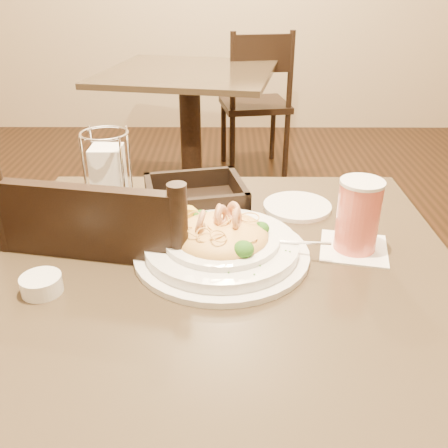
{
  "coord_description": "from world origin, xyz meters",
  "views": [
    {
      "loc": [
        0.0,
        -0.8,
        1.27
      ],
      "look_at": [
        0.0,
        0.02,
        0.84
      ],
      "focal_mm": 40.0,
      "sensor_mm": 36.0,
      "label": 1
    }
  ],
  "objects_px": {
    "butter_ramekin": "(41,284)",
    "side_plate": "(297,206)",
    "background_table": "(190,114)",
    "dining_chair_near": "(128,323)",
    "dining_chair_far": "(256,99)",
    "main_table": "(224,363)",
    "napkin_caddy": "(108,173)",
    "drink_glass": "(358,216)",
    "bread_basket": "(195,199)",
    "pasta_bowl": "(221,243)"
  },
  "relations": [
    {
      "from": "butter_ramekin",
      "to": "side_plate",
      "type": "bearing_deg",
      "value": 34.9
    },
    {
      "from": "background_table",
      "to": "side_plate",
      "type": "distance_m",
      "value": 1.8
    },
    {
      "from": "background_table",
      "to": "dining_chair_near",
      "type": "relative_size",
      "value": 1.13
    },
    {
      "from": "dining_chair_far",
      "to": "background_table",
      "type": "bearing_deg",
      "value": 38.5
    },
    {
      "from": "main_table",
      "to": "napkin_caddy",
      "type": "bearing_deg",
      "value": 133.66
    },
    {
      "from": "main_table",
      "to": "side_plate",
      "type": "bearing_deg",
      "value": 56.19
    },
    {
      "from": "napkin_caddy",
      "to": "drink_glass",
      "type": "bearing_deg",
      "value": -22.24
    },
    {
      "from": "main_table",
      "to": "dining_chair_far",
      "type": "relative_size",
      "value": 0.97
    },
    {
      "from": "drink_glass",
      "to": "bread_basket",
      "type": "distance_m",
      "value": 0.38
    },
    {
      "from": "pasta_bowl",
      "to": "napkin_caddy",
      "type": "bearing_deg",
      "value": 137.0
    },
    {
      "from": "dining_chair_near",
      "to": "pasta_bowl",
      "type": "height_order",
      "value": "dining_chair_near"
    },
    {
      "from": "bread_basket",
      "to": "napkin_caddy",
      "type": "relative_size",
      "value": 1.45
    },
    {
      "from": "background_table",
      "to": "dining_chair_near",
      "type": "bearing_deg",
      "value": -91.0
    },
    {
      "from": "bread_basket",
      "to": "side_plate",
      "type": "height_order",
      "value": "bread_basket"
    },
    {
      "from": "main_table",
      "to": "drink_glass",
      "type": "xyz_separation_m",
      "value": [
        0.26,
        0.07,
        0.31
      ]
    },
    {
      "from": "main_table",
      "to": "side_plate",
      "type": "xyz_separation_m",
      "value": [
        0.17,
        0.25,
        0.25
      ]
    },
    {
      "from": "pasta_bowl",
      "to": "bread_basket",
      "type": "distance_m",
      "value": 0.23
    },
    {
      "from": "pasta_bowl",
      "to": "napkin_caddy",
      "type": "relative_size",
      "value": 2.13
    },
    {
      "from": "background_table",
      "to": "butter_ramekin",
      "type": "distance_m",
      "value": 2.11
    },
    {
      "from": "main_table",
      "to": "side_plate",
      "type": "distance_m",
      "value": 0.39
    },
    {
      "from": "dining_chair_near",
      "to": "pasta_bowl",
      "type": "distance_m",
      "value": 0.4
    },
    {
      "from": "background_table",
      "to": "napkin_caddy",
      "type": "relative_size",
      "value": 5.93
    },
    {
      "from": "background_table",
      "to": "bread_basket",
      "type": "height_order",
      "value": "bread_basket"
    },
    {
      "from": "background_table",
      "to": "dining_chair_far",
      "type": "distance_m",
      "value": 0.6
    },
    {
      "from": "dining_chair_near",
      "to": "pasta_bowl",
      "type": "xyz_separation_m",
      "value": [
        0.23,
        -0.13,
        0.3
      ]
    },
    {
      "from": "main_table",
      "to": "dining_chair_near",
      "type": "xyz_separation_m",
      "value": [
        -0.24,
        0.16,
        -0.02
      ]
    },
    {
      "from": "side_plate",
      "to": "butter_ramekin",
      "type": "relative_size",
      "value": 2.23
    },
    {
      "from": "dining_chair_far",
      "to": "side_plate",
      "type": "distance_m",
      "value": 2.21
    },
    {
      "from": "pasta_bowl",
      "to": "side_plate",
      "type": "distance_m",
      "value": 0.28
    },
    {
      "from": "dining_chair_near",
      "to": "napkin_caddy",
      "type": "bearing_deg",
      "value": -62.58
    },
    {
      "from": "pasta_bowl",
      "to": "napkin_caddy",
      "type": "distance_m",
      "value": 0.37
    },
    {
      "from": "main_table",
      "to": "butter_ramekin",
      "type": "xyz_separation_m",
      "value": [
        -0.32,
        -0.08,
        0.26
      ]
    },
    {
      "from": "background_table",
      "to": "drink_glass",
      "type": "bearing_deg",
      "value": -76.54
    },
    {
      "from": "main_table",
      "to": "pasta_bowl",
      "type": "bearing_deg",
      "value": 97.85
    },
    {
      "from": "dining_chair_near",
      "to": "side_plate",
      "type": "xyz_separation_m",
      "value": [
        0.41,
        0.09,
        0.27
      ]
    },
    {
      "from": "dining_chair_near",
      "to": "bread_basket",
      "type": "xyz_separation_m",
      "value": [
        0.17,
        0.1,
        0.29
      ]
    },
    {
      "from": "background_table",
      "to": "dining_chair_near",
      "type": "height_order",
      "value": "dining_chair_near"
    },
    {
      "from": "drink_glass",
      "to": "side_plate",
      "type": "bearing_deg",
      "value": 115.57
    },
    {
      "from": "pasta_bowl",
      "to": "side_plate",
      "type": "bearing_deg",
      "value": 51.25
    },
    {
      "from": "drink_glass",
      "to": "bread_basket",
      "type": "relative_size",
      "value": 0.6
    },
    {
      "from": "butter_ramekin",
      "to": "dining_chair_far",
      "type": "bearing_deg",
      "value": 78.5
    },
    {
      "from": "dining_chair_near",
      "to": "drink_glass",
      "type": "xyz_separation_m",
      "value": [
        0.5,
        -0.1,
        0.34
      ]
    },
    {
      "from": "dining_chair_near",
      "to": "main_table",
      "type": "bearing_deg",
      "value": 156.29
    },
    {
      "from": "drink_glass",
      "to": "butter_ramekin",
      "type": "distance_m",
      "value": 0.6
    },
    {
      "from": "dining_chair_far",
      "to": "pasta_bowl",
      "type": "xyz_separation_m",
      "value": [
        -0.2,
        -2.41,
        0.3
      ]
    },
    {
      "from": "butter_ramekin",
      "to": "pasta_bowl",
      "type": "bearing_deg",
      "value": 21.2
    },
    {
      "from": "dining_chair_near",
      "to": "dining_chair_far",
      "type": "bearing_deg",
      "value": -89.85
    },
    {
      "from": "drink_glass",
      "to": "background_table",
      "type": "bearing_deg",
      "value": 103.46
    },
    {
      "from": "pasta_bowl",
      "to": "butter_ramekin",
      "type": "distance_m",
      "value": 0.33
    },
    {
      "from": "dining_chair_near",
      "to": "drink_glass",
      "type": "height_order",
      "value": "dining_chair_near"
    }
  ]
}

